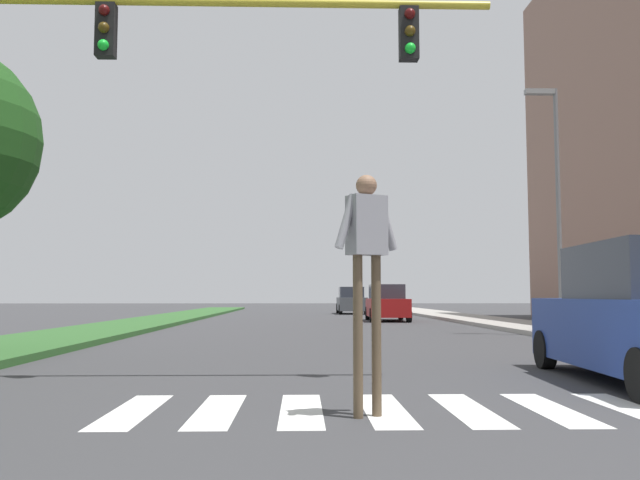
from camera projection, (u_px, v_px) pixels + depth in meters
ground_plane at (321, 323)px, 29.74m from camera, size 140.00×140.00×0.00m
crosswalk at (385, 410)px, 7.23m from camera, size 5.85×2.20×0.01m
median_strip at (142, 323)px, 27.54m from camera, size 3.11×64.00×0.15m
sidewalk_right at (503, 323)px, 27.96m from camera, size 3.00×64.00×0.15m
traffic_light_gantry at (100, 82)px, 9.75m from camera, size 8.19×0.30×6.00m
street_lamp_right at (555, 186)px, 20.66m from camera, size 1.02×0.24×7.50m
pedestrian_performer at (367, 254)px, 6.94m from camera, size 0.71×0.40×2.49m
sedan_midblock at (387, 304)px, 32.12m from camera, size 2.04×4.36×1.74m
sedan_distant at (351, 301)px, 44.26m from camera, size 1.86×4.29×1.77m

